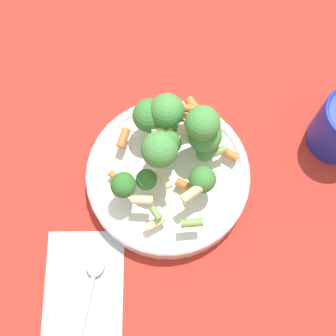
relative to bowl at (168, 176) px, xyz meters
name	(u,v)px	position (x,y,z in m)	size (l,w,h in m)	color
ground_plane	(168,180)	(0.00, 0.00, -0.02)	(3.00, 3.00, 0.00)	#B72D23
bowl	(168,176)	(0.00, 0.00, 0.00)	(0.24, 0.24, 0.04)	white
pasta_salad	(173,139)	(-0.03, 0.00, 0.07)	(0.19, 0.18, 0.11)	#8CB766
napkin	(84,291)	(0.17, -0.10, -0.02)	(0.18, 0.13, 0.01)	#B2BCC6
spoon	(91,286)	(0.17, -0.09, -0.01)	(0.16, 0.03, 0.01)	silver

